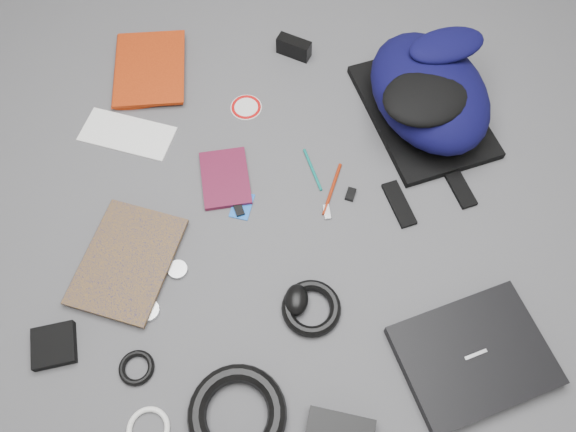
{
  "coord_description": "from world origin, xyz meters",
  "views": [
    {
      "loc": [
        0.02,
        -0.61,
        1.22
      ],
      "look_at": [
        0.0,
        0.0,
        0.02
      ],
      "focal_mm": 35.0,
      "sensor_mm": 36.0,
      "label": 1
    }
  ],
  "objects_px": {
    "compact_camera": "(294,47)",
    "power_brick": "(340,428)",
    "laptop": "(474,356)",
    "mouse": "(296,300)",
    "textbook_red": "(114,71)",
    "pouch": "(54,346)",
    "comic_book": "(88,250)",
    "dvd_case": "(225,178)",
    "backpack": "(429,92)"
  },
  "relations": [
    {
      "from": "compact_camera",
      "to": "power_brick",
      "type": "height_order",
      "value": "compact_camera"
    },
    {
      "from": "laptop",
      "to": "power_brick",
      "type": "height_order",
      "value": "power_brick"
    },
    {
      "from": "mouse",
      "to": "textbook_red",
      "type": "bearing_deg",
      "value": 131.93
    },
    {
      "from": "pouch",
      "to": "mouse",
      "type": "bearing_deg",
      "value": 13.16
    },
    {
      "from": "comic_book",
      "to": "dvd_case",
      "type": "bearing_deg",
      "value": 48.9
    },
    {
      "from": "laptop",
      "to": "power_brick",
      "type": "relative_size",
      "value": 2.27
    },
    {
      "from": "power_brick",
      "to": "pouch",
      "type": "distance_m",
      "value": 0.63
    },
    {
      "from": "textbook_red",
      "to": "mouse",
      "type": "bearing_deg",
      "value": -57.25
    },
    {
      "from": "compact_camera",
      "to": "power_brick",
      "type": "bearing_deg",
      "value": -59.21
    },
    {
      "from": "comic_book",
      "to": "pouch",
      "type": "xyz_separation_m",
      "value": [
        -0.03,
        -0.23,
        0.0
      ]
    },
    {
      "from": "textbook_red",
      "to": "dvd_case",
      "type": "distance_m",
      "value": 0.47
    },
    {
      "from": "comic_book",
      "to": "dvd_case",
      "type": "distance_m",
      "value": 0.37
    },
    {
      "from": "dvd_case",
      "to": "pouch",
      "type": "distance_m",
      "value": 0.55
    },
    {
      "from": "compact_camera",
      "to": "mouse",
      "type": "height_order",
      "value": "compact_camera"
    },
    {
      "from": "backpack",
      "to": "power_brick",
      "type": "bearing_deg",
      "value": -126.47
    },
    {
      "from": "dvd_case",
      "to": "pouch",
      "type": "height_order",
      "value": "pouch"
    },
    {
      "from": "compact_camera",
      "to": "pouch",
      "type": "xyz_separation_m",
      "value": [
        -0.49,
        -0.86,
        -0.02
      ]
    },
    {
      "from": "backpack",
      "to": "comic_book",
      "type": "distance_m",
      "value": 0.92
    },
    {
      "from": "pouch",
      "to": "dvd_case",
      "type": "bearing_deg",
      "value": 52.91
    },
    {
      "from": "pouch",
      "to": "compact_camera",
      "type": "bearing_deg",
      "value": 60.43
    },
    {
      "from": "laptop",
      "to": "textbook_red",
      "type": "relative_size",
      "value": 1.18
    },
    {
      "from": "comic_book",
      "to": "dvd_case",
      "type": "height_order",
      "value": "comic_book"
    },
    {
      "from": "mouse",
      "to": "backpack",
      "type": "bearing_deg",
      "value": 62.11
    },
    {
      "from": "backpack",
      "to": "compact_camera",
      "type": "relative_size",
      "value": 4.52
    },
    {
      "from": "mouse",
      "to": "dvd_case",
      "type": "bearing_deg",
      "value": 123.5
    },
    {
      "from": "comic_book",
      "to": "pouch",
      "type": "distance_m",
      "value": 0.23
    },
    {
      "from": "backpack",
      "to": "pouch",
      "type": "height_order",
      "value": "backpack"
    },
    {
      "from": "backpack",
      "to": "pouch",
      "type": "xyz_separation_m",
      "value": [
        -0.84,
        -0.66,
        -0.08
      ]
    },
    {
      "from": "compact_camera",
      "to": "comic_book",
      "type": "bearing_deg",
      "value": -102.52
    },
    {
      "from": "pouch",
      "to": "textbook_red",
      "type": "bearing_deg",
      "value": 90.55
    },
    {
      "from": "laptop",
      "to": "power_brick",
      "type": "xyz_separation_m",
      "value": [
        -0.28,
        -0.16,
        0.0
      ]
    },
    {
      "from": "dvd_case",
      "to": "backpack",
      "type": "bearing_deg",
      "value": 12.65
    },
    {
      "from": "comic_book",
      "to": "pouch",
      "type": "height_order",
      "value": "pouch"
    },
    {
      "from": "backpack",
      "to": "dvd_case",
      "type": "relative_size",
      "value": 2.63
    },
    {
      "from": "textbook_red",
      "to": "comic_book",
      "type": "xyz_separation_m",
      "value": [
        0.04,
        -0.54,
        -0.0
      ]
    },
    {
      "from": "backpack",
      "to": "compact_camera",
      "type": "height_order",
      "value": "backpack"
    },
    {
      "from": "laptop",
      "to": "mouse",
      "type": "xyz_separation_m",
      "value": [
        -0.38,
        0.11,
        0.0
      ]
    },
    {
      "from": "laptop",
      "to": "pouch",
      "type": "xyz_separation_m",
      "value": [
        -0.9,
        -0.01,
        -0.0
      ]
    },
    {
      "from": "laptop",
      "to": "comic_book",
      "type": "xyz_separation_m",
      "value": [
        -0.87,
        0.21,
        -0.0
      ]
    },
    {
      "from": "backpack",
      "to": "power_brick",
      "type": "xyz_separation_m",
      "value": [
        -0.22,
        -0.81,
        -0.07
      ]
    },
    {
      "from": "comic_book",
      "to": "mouse",
      "type": "height_order",
      "value": "mouse"
    },
    {
      "from": "mouse",
      "to": "power_brick",
      "type": "relative_size",
      "value": 0.55
    },
    {
      "from": "comic_book",
      "to": "compact_camera",
      "type": "relative_size",
      "value": 2.87
    },
    {
      "from": "compact_camera",
      "to": "dvd_case",
      "type": "bearing_deg",
      "value": -86.98
    },
    {
      "from": "laptop",
      "to": "dvd_case",
      "type": "relative_size",
      "value": 1.87
    },
    {
      "from": "backpack",
      "to": "power_brick",
      "type": "height_order",
      "value": "backpack"
    },
    {
      "from": "comic_book",
      "to": "compact_camera",
      "type": "xyz_separation_m",
      "value": [
        0.46,
        0.63,
        0.02
      ]
    },
    {
      "from": "dvd_case",
      "to": "mouse",
      "type": "xyz_separation_m",
      "value": [
        0.19,
        -0.32,
        0.01
      ]
    },
    {
      "from": "mouse",
      "to": "power_brick",
      "type": "distance_m",
      "value": 0.28
    },
    {
      "from": "backpack",
      "to": "dvd_case",
      "type": "distance_m",
      "value": 0.56
    }
  ]
}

